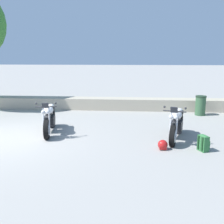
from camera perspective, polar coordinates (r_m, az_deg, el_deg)
ground_plane at (r=9.21m, az=-21.33°, el=-5.21°), size 120.00×120.00×0.00m
stone_wall at (r=13.49m, az=-12.69°, el=1.92°), size 36.00×0.80×0.55m
motorcycle_white_near_left at (r=9.27m, az=-13.34°, el=-1.46°), size 0.78×2.05×1.18m
motorcycle_silver_centre at (r=8.57m, az=13.66°, el=-2.60°), size 0.89×2.02×1.18m
rider_backpack at (r=7.82m, az=19.03°, el=-6.22°), size 0.33×0.35×0.47m
rider_helmet at (r=7.66m, az=10.84°, el=-6.96°), size 0.28×0.28×0.28m
trash_bin at (r=12.30m, az=18.45°, el=1.34°), size 0.46×0.46×0.86m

